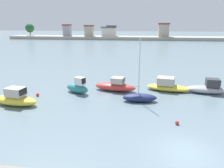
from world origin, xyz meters
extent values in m
plane|color=slate|center=(0.00, 0.00, 0.00)|extent=(400.00, 400.00, 0.00)
ellipsoid|color=yellow|center=(-16.09, 6.84, 0.49)|extent=(5.21, 2.67, 0.98)
cube|color=#BCB2A3|center=(-15.96, 6.82, 1.43)|extent=(2.03, 1.59, 0.90)
cube|color=black|center=(-15.05, 6.67, 1.52)|extent=(0.26, 1.19, 0.63)
ellipsoid|color=teal|center=(-10.77, 11.62, 0.55)|extent=(3.42, 2.44, 1.10)
cube|color=silver|center=(-10.32, 11.40, 1.56)|extent=(1.37, 1.20, 0.94)
cube|color=black|center=(-9.81, 11.15, 1.66)|extent=(0.38, 0.67, 0.66)
ellipsoid|color=#C63833|center=(-6.26, 13.06, 0.51)|extent=(5.52, 2.73, 1.02)
cube|color=#BCB2A3|center=(-5.91, 13.00, 1.39)|extent=(1.74, 1.59, 0.74)
cube|color=black|center=(-5.15, 12.86, 1.46)|extent=(0.29, 1.21, 0.52)
ellipsoid|color=navy|center=(-3.13, 9.51, 0.44)|extent=(3.83, 1.77, 0.88)
cylinder|color=silver|center=(-3.28, 9.50, 3.91)|extent=(0.10, 0.10, 6.08)
cylinder|color=#B7B7BC|center=(-3.80, 9.46, 1.74)|extent=(1.36, 0.19, 0.08)
ellipsoid|color=yellow|center=(0.39, 13.96, 0.38)|extent=(5.66, 3.09, 0.77)
cube|color=#BCB2A3|center=(0.08, 14.02, 1.24)|extent=(2.36, 2.04, 0.94)
cube|color=black|center=(1.10, 13.82, 1.33)|extent=(0.36, 1.50, 0.66)
ellipsoid|color=#9E9EA3|center=(4.95, 13.57, 0.45)|extent=(5.15, 2.45, 0.89)
cube|color=#333338|center=(5.58, 13.50, 1.36)|extent=(1.66, 1.49, 0.94)
cube|color=black|center=(6.34, 13.42, 1.45)|extent=(0.21, 1.20, 0.66)
sphere|color=red|center=(0.08, 4.22, 0.17)|extent=(0.34, 0.34, 0.34)
sphere|color=yellow|center=(6.94, 18.25, 0.21)|extent=(0.43, 0.43, 0.43)
sphere|color=red|center=(-15.06, 9.76, 0.19)|extent=(0.37, 0.37, 0.37)
cube|color=#9E998C|center=(0.00, 97.90, 0.76)|extent=(138.46, 11.06, 1.52)
cube|color=#99939E|center=(-40.64, 97.85, 4.08)|extent=(3.50, 3.70, 5.12)
cube|color=brown|center=(-40.64, 97.85, 6.99)|extent=(3.85, 4.07, 0.70)
cube|color=#B2A38E|center=(-29.05, 97.15, 3.92)|extent=(4.04, 3.69, 4.79)
cube|color=brown|center=(-29.05, 97.15, 6.67)|extent=(4.45, 4.06, 0.70)
cube|color=beige|center=(-19.12, 97.61, 3.53)|extent=(6.77, 3.43, 4.00)
cube|color=#565156|center=(-19.12, 97.61, 5.88)|extent=(7.45, 3.78, 0.70)
cube|color=#B2A38E|center=(-17.88, 98.96, 3.84)|extent=(4.18, 4.44, 4.62)
cube|color=#565156|center=(-17.88, 98.96, 6.50)|extent=(4.59, 4.88, 0.70)
cube|color=#B2A38E|center=(7.55, 97.91, 4.42)|extent=(4.78, 4.91, 5.79)
cube|color=brown|center=(7.55, 97.91, 7.66)|extent=(5.26, 5.40, 0.70)
cylinder|color=brown|center=(-60.95, 98.36, 2.54)|extent=(0.36, 0.36, 2.04)
sphere|color=#235B2D|center=(-60.95, 98.36, 5.37)|extent=(4.53, 4.53, 4.53)
camera|label=1|loc=(-3.25, -13.43, 8.42)|focal=35.24mm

